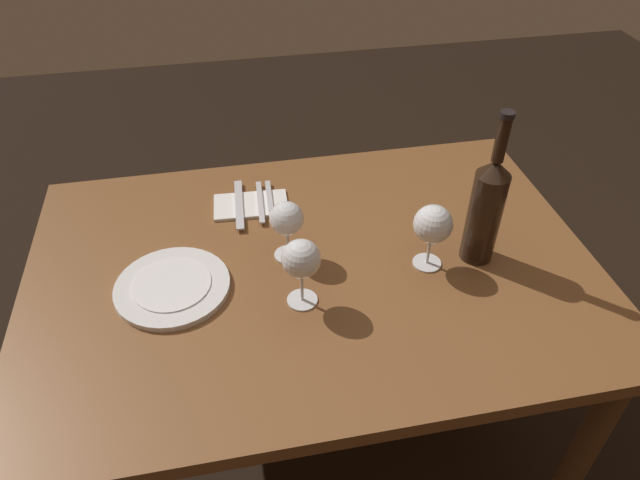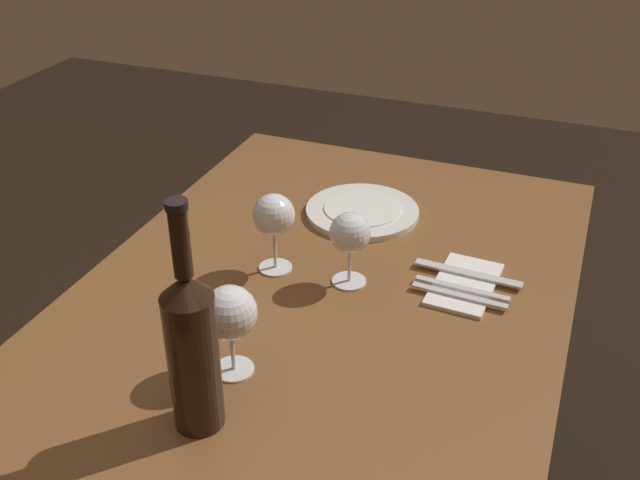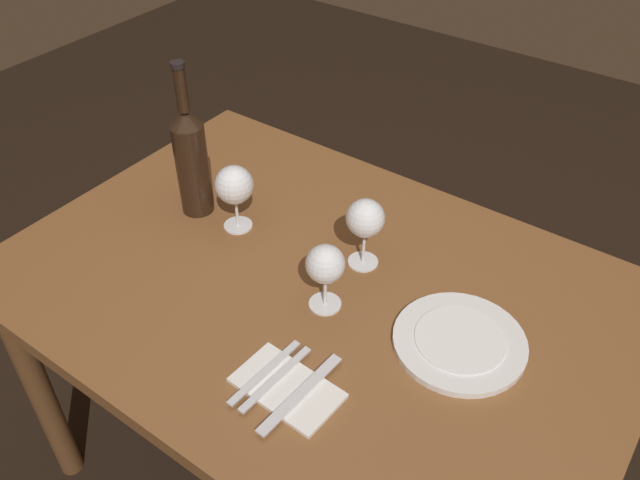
% 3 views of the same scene
% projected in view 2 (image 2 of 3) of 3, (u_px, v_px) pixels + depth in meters
% --- Properties ---
extents(dining_table, '(1.30, 0.90, 0.74)m').
position_uv_depth(dining_table, '(321.00, 330.00, 1.45)').
color(dining_table, brown).
rests_on(dining_table, ground).
extents(wine_glass_left, '(0.08, 0.08, 0.15)m').
position_uv_depth(wine_glass_left, '(350.00, 235.00, 1.38)').
color(wine_glass_left, white).
rests_on(wine_glass_left, dining_table).
extents(wine_glass_right, '(0.09, 0.09, 0.16)m').
position_uv_depth(wine_glass_right, '(230.00, 314.00, 1.16)').
color(wine_glass_right, white).
rests_on(wine_glass_right, dining_table).
extents(wine_glass_centre, '(0.08, 0.08, 0.16)m').
position_uv_depth(wine_glass_centre, '(274.00, 217.00, 1.41)').
color(wine_glass_centre, white).
rests_on(wine_glass_centre, dining_table).
extents(wine_bottle, '(0.08, 0.08, 0.37)m').
position_uv_depth(wine_bottle, '(192.00, 347.00, 1.04)').
color(wine_bottle, black).
rests_on(wine_bottle, dining_table).
extents(dinner_plate, '(0.25, 0.25, 0.02)m').
position_uv_depth(dinner_plate, '(362.00, 211.00, 1.66)').
color(dinner_plate, white).
rests_on(dinner_plate, dining_table).
extents(folded_napkin, '(0.20, 0.12, 0.01)m').
position_uv_depth(folded_napkin, '(465.00, 284.00, 1.42)').
color(folded_napkin, white).
rests_on(folded_napkin, dining_table).
extents(fork_inner, '(0.02, 0.18, 0.00)m').
position_uv_depth(fork_inner, '(462.00, 288.00, 1.40)').
color(fork_inner, silver).
rests_on(fork_inner, folded_napkin).
extents(fork_outer, '(0.02, 0.18, 0.00)m').
position_uv_depth(fork_outer, '(459.00, 296.00, 1.38)').
color(fork_outer, silver).
rests_on(fork_outer, folded_napkin).
extents(table_knife, '(0.03, 0.21, 0.00)m').
position_uv_depth(table_knife, '(468.00, 273.00, 1.44)').
color(table_knife, silver).
rests_on(table_knife, folded_napkin).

